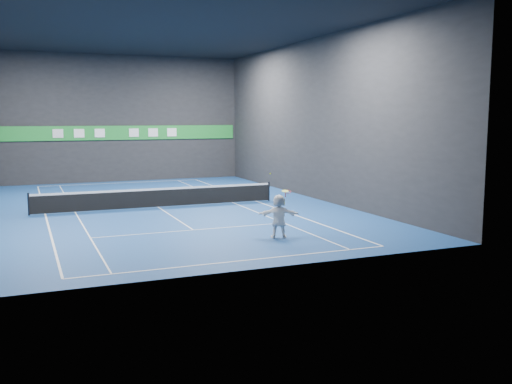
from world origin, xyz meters
name	(u,v)px	position (x,y,z in m)	size (l,w,h in m)	color
ground	(159,207)	(0.00, 0.00, 0.00)	(26.00, 26.00, 0.00)	navy
ceiling	(154,28)	(0.00, 0.00, 9.00)	(26.00, 26.00, 0.00)	black
wall_back	(116,119)	(0.00, 13.00, 4.50)	(18.00, 0.10, 9.00)	black
wall_front	(254,121)	(0.00, -13.00, 4.50)	(18.00, 0.10, 9.00)	black
wall_right	(314,119)	(9.00, 0.00, 4.50)	(0.10, 26.00, 9.00)	black
baseline_near	(241,261)	(0.00, -11.89, 0.00)	(10.98, 0.08, 0.01)	white
baseline_far	(121,183)	(0.00, 11.89, 0.00)	(10.98, 0.08, 0.01)	white
sideline_doubles_left	(45,214)	(-5.49, 0.00, 0.00)	(0.08, 23.78, 0.01)	white
sideline_doubles_right	(257,201)	(5.49, 0.00, 0.00)	(0.08, 23.78, 0.01)	white
sideline_singles_left	(75,212)	(-4.11, 0.00, 0.00)	(0.06, 23.78, 0.01)	white
sideline_singles_right	(233,203)	(4.11, 0.00, 0.00)	(0.06, 23.78, 0.01)	white
service_line_near	(193,230)	(0.00, -6.40, 0.00)	(8.23, 0.06, 0.01)	white
service_line_far	(135,192)	(0.00, 6.40, 0.00)	(8.23, 0.06, 0.01)	white
center_service_line	(159,207)	(0.00, 0.00, 0.00)	(0.06, 12.80, 0.01)	white
player	(279,216)	(2.63, -9.11, 0.85)	(1.57, 0.50, 1.69)	white
tennis_ball	(270,174)	(2.29, -9.04, 2.49)	(0.06, 0.06, 0.06)	#CEF228
tennis_net	(158,197)	(0.00, 0.00, 0.54)	(12.50, 0.10, 1.07)	black
sponsor_banner	(117,133)	(0.00, 12.93, 3.50)	(17.64, 0.11, 1.00)	#1F8E31
tennis_racket	(287,193)	(2.98, -9.06, 1.72)	(0.47, 0.41, 0.58)	red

